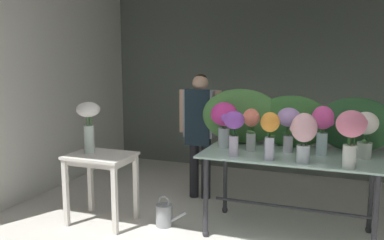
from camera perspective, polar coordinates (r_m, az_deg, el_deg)
The scene contains 18 objects.
ground_plane at distance 4.93m, azimuth 8.39°, elevation -12.90°, with size 8.44×8.44×0.00m, color silver.
wall_back at distance 6.49m, azimuth 12.39°, elevation 5.14°, with size 5.73×0.12×2.85m, color slate.
wall_left at distance 5.91m, azimuth -19.60°, elevation 4.50°, with size 0.12×3.96×2.85m, color silver.
display_table_glass at distance 4.23m, azimuth 13.74°, elevation -6.49°, with size 1.77×0.90×0.86m.
side_table_white at distance 4.54m, azimuth -12.74°, elevation -6.18°, with size 0.69×0.53×0.77m.
florist at distance 5.15m, azimuth 1.13°, elevation -0.49°, with size 0.56×0.24×1.61m.
foliage_backdrop at distance 4.47m, azimuth 13.28°, elevation -0.01°, with size 2.03×0.30×0.61m.
vase_magenta_anemones at distance 4.32m, azimuth 4.53°, elevation 0.23°, with size 0.29×0.29×0.49m.
vase_ivory_peonies at distance 4.18m, azimuth 23.23°, elevation -1.37°, with size 0.23×0.23×0.45m.
vase_fuchsia_ranunculus at distance 4.17m, azimuth 17.99°, elevation -0.63°, with size 0.22×0.21×0.49m.
vase_blush_tulips at distance 3.81m, azimuth 15.50°, elevation -1.73°, with size 0.25×0.24×0.46m.
vase_lilac_lilies at distance 4.19m, azimuth 13.55°, elevation -0.34°, with size 0.24×0.23×0.46m.
vase_coral_stock at distance 4.21m, azimuth 8.30°, elevation -0.70°, with size 0.20×0.17×0.44m.
vase_rosy_hydrangea at distance 3.75m, azimuth 21.55°, elevation -1.42°, with size 0.26×0.26×0.51m.
vase_violet_snapdragons at distance 3.94m, azimuth 5.92°, elevation -0.86°, with size 0.23×0.20×0.45m.
vase_sunset_freesia at distance 3.83m, azimuth 10.95°, elevation -1.43°, with size 0.18×0.18×0.46m.
vase_white_roses_tall at distance 4.52m, azimuth -14.39°, elevation -0.01°, with size 0.26×0.26×0.57m.
watering_can at distance 4.51m, azimuth -3.90°, elevation -13.21°, with size 0.35×0.18×0.34m.
Camera 1 is at (0.96, -2.56, 1.82)m, focal length 37.78 mm.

